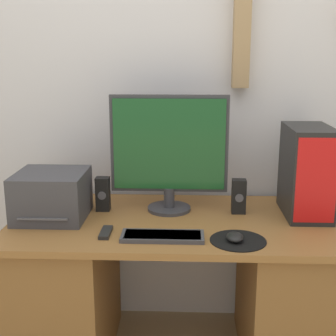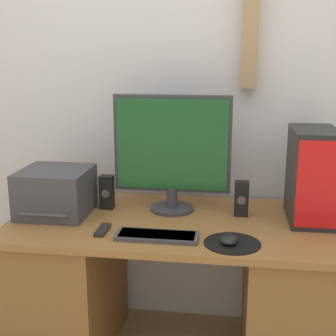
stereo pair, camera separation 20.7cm
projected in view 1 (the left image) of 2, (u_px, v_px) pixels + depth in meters
The scene contains 11 objects.
wall_back at pixel (181, 72), 2.39m from camera, with size 6.40×0.13×2.70m.
desk at pixel (176, 288), 2.21m from camera, with size 1.50×0.75×0.72m.
monitor at pixel (169, 149), 2.19m from camera, with size 0.55×0.21×0.55m.
keyboard at pixel (163, 236), 1.91m from camera, with size 0.34×0.12×0.02m.
mousepad at pixel (238, 240), 1.89m from camera, with size 0.23×0.23×0.00m.
mouse at pixel (235, 237), 1.88m from camera, with size 0.07×0.09×0.03m.
computer_tower at pixel (307, 171), 2.15m from camera, with size 0.20×0.34×0.42m.
printer at pixel (52, 195), 2.13m from camera, with size 0.31×0.32×0.21m.
speaker_left at pixel (103, 194), 2.23m from camera, with size 0.07×0.06×0.16m.
speaker_right at pixel (239, 196), 2.20m from camera, with size 0.07×0.06×0.16m.
remote_control at pixel (106, 232), 1.95m from camera, with size 0.04×0.13×0.02m.
Camera 1 is at (0.04, -1.63, 1.46)m, focal length 50.00 mm.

